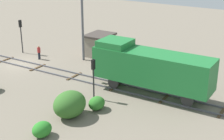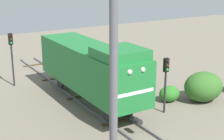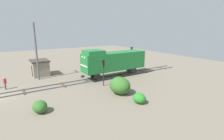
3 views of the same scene
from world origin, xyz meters
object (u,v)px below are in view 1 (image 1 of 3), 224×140
object	(u,v)px
traffic_signal_mid	(93,72)
worker_near_track	(39,51)
traffic_signal_near	(21,30)
catenary_mast	(83,21)
locomotive	(150,67)
relay_hut	(100,45)

from	to	relation	value
traffic_signal_mid	worker_near_track	bearing A→B (deg)	-115.98
traffic_signal_near	worker_near_track	world-z (taller)	traffic_signal_near
catenary_mast	locomotive	bearing A→B (deg)	65.50
traffic_signal_near	relay_hut	bearing A→B (deg)	115.50
traffic_signal_mid	catenary_mast	bearing A→B (deg)	-139.61
traffic_signal_near	traffic_signal_mid	distance (m)	16.83
locomotive	traffic_signal_mid	size ratio (longest dim) A/B	3.09
locomotive	traffic_signal_mid	bearing A→B (deg)	-48.90
traffic_signal_mid	relay_hut	bearing A→B (deg)	-149.33
catenary_mast	relay_hut	distance (m)	4.20
worker_near_track	relay_hut	bearing A→B (deg)	-95.42
locomotive	traffic_signal_mid	world-z (taller)	locomotive
traffic_signal_mid	relay_hut	size ratio (longest dim) A/B	1.07
locomotive	catenary_mast	bearing A→B (deg)	-114.50
traffic_signal_near	catenary_mast	bearing A→B (deg)	102.62
locomotive	relay_hut	bearing A→B (deg)	-125.90
locomotive	traffic_signal_near	bearing A→B (deg)	-99.38
traffic_signal_mid	locomotive	bearing A→B (deg)	131.10
traffic_signal_near	catenary_mast	size ratio (longest dim) A/B	0.47
traffic_signal_near	traffic_signal_mid	xyz separation A→B (m)	(6.60, 15.48, -0.33)
locomotive	worker_near_track	size ratio (longest dim) A/B	6.82
relay_hut	catenary_mast	bearing A→B (deg)	-16.59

